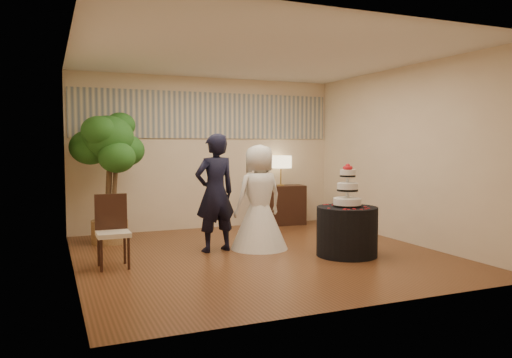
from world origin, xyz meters
name	(u,v)px	position (x,y,z in m)	size (l,w,h in m)	color
floor	(260,254)	(0.00, 0.00, 0.00)	(5.00, 5.00, 0.00)	brown
ceiling	(260,55)	(0.00, 0.00, 2.80)	(5.00, 5.00, 0.00)	white
wall_back	(208,153)	(0.00, 2.50, 1.40)	(5.00, 0.06, 2.80)	beige
wall_front	(365,162)	(0.00, -2.50, 1.40)	(5.00, 0.06, 2.80)	beige
wall_left	(71,158)	(-2.50, 0.00, 1.40)	(0.06, 5.00, 2.80)	beige
wall_right	(404,155)	(2.50, 0.00, 1.40)	(0.06, 5.00, 2.80)	beige
mural_border	(208,115)	(0.00, 2.48, 2.10)	(4.90, 0.02, 0.85)	#A6A496
groom	(215,193)	(-0.52, 0.46, 0.86)	(0.63, 0.41, 1.72)	black
bride	(259,197)	(0.14, 0.38, 0.78)	(0.86, 0.86, 1.56)	white
cake_table	(347,231)	(1.10, -0.53, 0.35)	(0.85, 0.85, 0.69)	black
wedding_cake	(347,185)	(1.10, -0.53, 0.99)	(0.40, 0.40, 0.61)	white
console	(281,205)	(1.41, 2.27, 0.38)	(0.92, 0.41, 0.77)	black
table_lamp	(281,171)	(1.41, 2.27, 1.06)	(0.31, 0.31, 0.58)	beige
ficus_tree	(109,176)	(-1.88, 1.70, 1.06)	(1.01, 1.01, 2.13)	#245C1D
side_chair	(113,232)	(-2.02, 0.02, 0.46)	(0.43, 0.45, 0.93)	black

